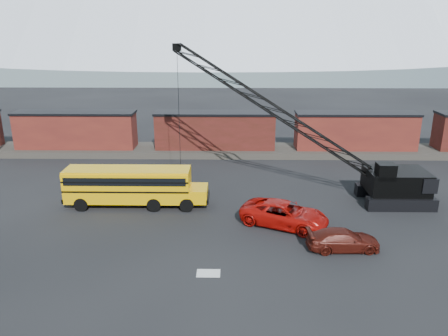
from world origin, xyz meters
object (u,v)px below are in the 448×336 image
(school_bus, at_px, (133,185))
(crawler_crane, at_px, (282,115))
(red_pickup, at_px, (284,214))
(maroon_suv, at_px, (343,240))

(school_bus, relative_size, crawler_crane, 0.54)
(red_pickup, height_order, crawler_crane, crawler_crane)
(red_pickup, bearing_deg, crawler_crane, 22.44)
(maroon_suv, bearing_deg, crawler_crane, 15.23)
(red_pickup, distance_m, crawler_crane, 8.70)
(school_bus, distance_m, crawler_crane, 13.51)
(red_pickup, relative_size, maroon_suv, 1.35)
(school_bus, distance_m, red_pickup, 12.45)
(red_pickup, bearing_deg, maroon_suv, -111.55)
(school_bus, height_order, crawler_crane, crawler_crane)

